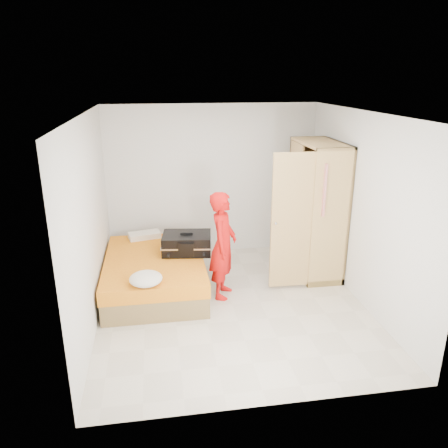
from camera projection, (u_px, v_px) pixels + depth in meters
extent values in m
plane|color=beige|center=(232.00, 304.00, 6.10)|extent=(4.00, 4.00, 0.00)
plane|color=white|center=(233.00, 113.00, 5.26)|extent=(4.00, 4.00, 0.00)
cube|color=white|center=(212.00, 181.00, 7.55)|extent=(3.60, 0.02, 2.60)
cube|color=white|center=(273.00, 285.00, 3.81)|extent=(3.60, 0.02, 2.60)
cube|color=white|center=(90.00, 223.00, 5.41)|extent=(0.02, 4.00, 2.60)
cube|color=white|center=(362.00, 210.00, 5.95)|extent=(0.02, 4.00, 2.60)
cube|color=olive|center=(155.00, 279.00, 6.52)|extent=(1.40, 2.00, 0.30)
cube|color=#FFA31A|center=(154.00, 264.00, 6.43)|extent=(1.42, 2.02, 0.20)
cube|color=#D8B669|center=(333.00, 208.00, 6.87)|extent=(0.04, 1.20, 2.10)
cube|color=#D8B669|center=(331.00, 221.00, 6.28)|extent=(0.58, 0.04, 2.10)
cube|color=#D8B669|center=(304.00, 199.00, 7.37)|extent=(0.58, 0.04, 2.10)
cube|color=#D8B669|center=(321.00, 143.00, 6.49)|extent=(0.58, 1.20, 0.04)
cube|color=tan|center=(312.00, 267.00, 7.15)|extent=(0.58, 1.20, 0.10)
cube|color=#D8B669|center=(294.00, 204.00, 7.07)|extent=(0.04, 0.59, 2.00)
cube|color=#D8B669|center=(291.00, 222.00, 6.22)|extent=(0.59, 0.05, 2.00)
cylinder|color=#B2B2B7|center=(321.00, 154.00, 6.54)|extent=(0.02, 1.10, 0.02)
imported|color=red|center=(223.00, 245.00, 6.12)|extent=(0.54, 0.65, 1.55)
cube|color=black|center=(187.00, 243.00, 6.56)|extent=(0.78, 0.60, 0.29)
cube|color=black|center=(187.00, 233.00, 6.51)|extent=(0.19, 0.07, 0.03)
ellipsoid|color=silver|center=(146.00, 279.00, 5.56)|extent=(0.42, 0.42, 0.16)
cube|color=silver|center=(144.00, 235.00, 7.16)|extent=(0.55, 0.37, 0.09)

